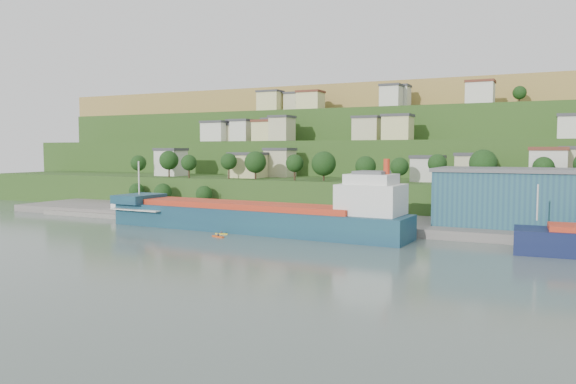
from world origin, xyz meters
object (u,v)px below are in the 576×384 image
Objects in this scene: cargo_ship_near at (261,219)px; caravan at (121,206)px; warehouse at (507,196)px; kayak_orange at (218,236)px.

caravan is (-52.69, 12.02, -0.47)m from cargo_ship_near.
kayak_orange is (-56.07, -32.09, -8.19)m from warehouse.
cargo_ship_near reaches higher than caravan.
warehouse is 9.26× the size of kayak_orange.
warehouse reaches higher than kayak_orange.
warehouse is (51.44, 21.11, 5.37)m from cargo_ship_near.
caravan is (-104.14, -9.09, -5.84)m from warehouse.
cargo_ship_near is 2.40× the size of warehouse.
caravan is at bearing 170.22° from cargo_ship_near.
caravan reaches higher than kayak_orange.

